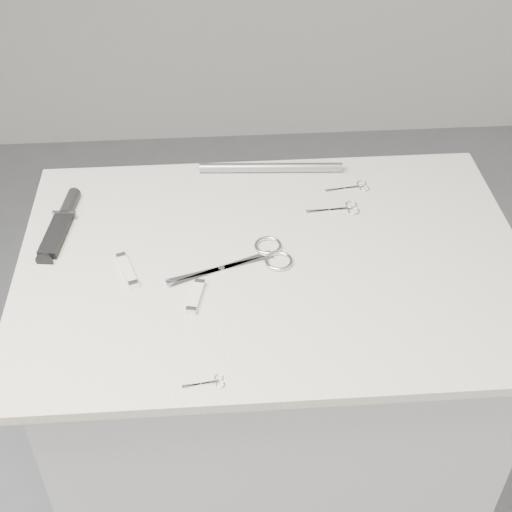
{
  "coord_description": "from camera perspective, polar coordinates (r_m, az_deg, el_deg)",
  "views": [
    {
      "loc": [
        -0.11,
        -1.06,
        1.83
      ],
      "look_at": [
        -0.03,
        0.01,
        0.92
      ],
      "focal_mm": 50.0,
      "sensor_mm": 36.0,
      "label": 1
    }
  ],
  "objects": [
    {
      "name": "ground",
      "position": [
        2.12,
        0.96,
        -19.46
      ],
      "size": [
        4.0,
        4.0,
        0.01
      ],
      "primitive_type": "cube",
      "color": "slate",
      "rests_on": "ground"
    },
    {
      "name": "plinth",
      "position": [
        1.74,
        1.12,
        -11.97
      ],
      "size": [
        0.9,
        0.6,
        0.9
      ],
      "primitive_type": "cube",
      "color": "beige",
      "rests_on": "ground"
    },
    {
      "name": "display_board",
      "position": [
        1.41,
        1.36,
        -0.5
      ],
      "size": [
        1.0,
        0.7,
        0.02
      ],
      "primitive_type": "cube",
      "color": "beige",
      "rests_on": "plinth"
    },
    {
      "name": "large_shears",
      "position": [
        1.39,
        -0.07,
        -0.22
      ],
      "size": [
        0.25,
        0.14,
        0.01
      ],
      "rotation": [
        0.0,
        0.0,
        0.34
      ],
      "color": "silver",
      "rests_on": "display_board"
    },
    {
      "name": "embroidery_scissors_a",
      "position": [
        1.54,
        6.9,
        3.77
      ],
      "size": [
        0.11,
        0.05,
        0.0
      ],
      "rotation": [
        0.0,
        0.0,
        0.07
      ],
      "color": "silver",
      "rests_on": "display_board"
    },
    {
      "name": "embroidery_scissors_b",
      "position": [
        1.6,
        7.83,
        5.47
      ],
      "size": [
        0.1,
        0.04,
        0.0
      ],
      "rotation": [
        0.0,
        0.0,
        0.15
      ],
      "color": "silver",
      "rests_on": "display_board"
    },
    {
      "name": "tiny_scissors",
      "position": [
        1.18,
        -3.74,
        -10.08
      ],
      "size": [
        0.07,
        0.03,
        0.0
      ],
      "rotation": [
        0.0,
        0.0,
        0.13
      ],
      "color": "silver",
      "rests_on": "display_board"
    },
    {
      "name": "sheathed_knife",
      "position": [
        1.53,
        -15.23,
        2.75
      ],
      "size": [
        0.06,
        0.22,
        0.03
      ],
      "rotation": [
        0.0,
        0.0,
        1.44
      ],
      "color": "black",
      "rests_on": "display_board"
    },
    {
      "name": "pocket_knife_a",
      "position": [
        1.32,
        -4.84,
        -3.25
      ],
      "size": [
        0.04,
        0.09,
        0.01
      ],
      "rotation": [
        0.0,
        0.0,
        1.34
      ],
      "color": "silver",
      "rests_on": "display_board"
    },
    {
      "name": "pocket_knife_b",
      "position": [
        1.39,
        -10.27,
        -1.1
      ],
      "size": [
        0.05,
        0.1,
        0.01
      ],
      "rotation": [
        0.0,
        0.0,
        1.91
      ],
      "color": "silver",
      "rests_on": "display_board"
    },
    {
      "name": "metal_rail",
      "position": [
        1.64,
        1.2,
        7.08
      ],
      "size": [
        0.33,
        0.04,
        0.02
      ],
      "primitive_type": "cylinder",
      "rotation": [
        0.0,
        1.57,
        -0.06
      ],
      "color": "gray",
      "rests_on": "display_board"
    }
  ]
}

